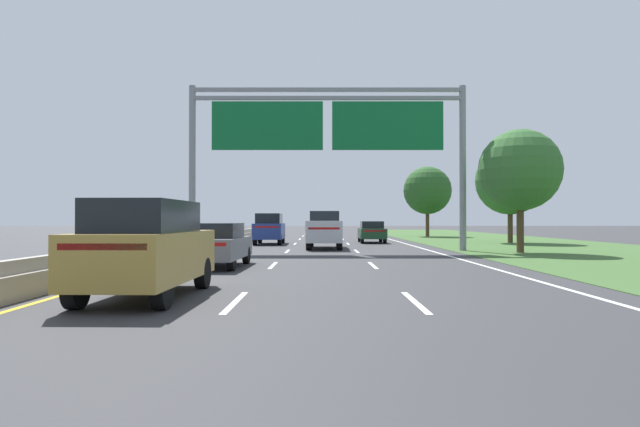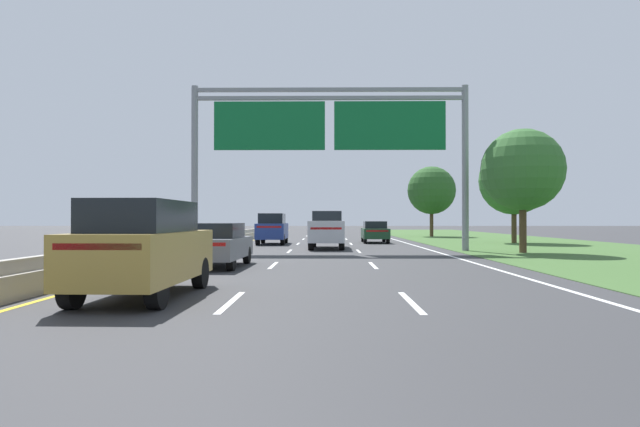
% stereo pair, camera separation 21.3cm
% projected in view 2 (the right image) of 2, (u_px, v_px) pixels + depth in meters
% --- Properties ---
extents(ground_plane, '(220.00, 220.00, 0.00)m').
position_uv_depth(ground_plane, '(324.00, 245.00, 35.72)').
color(ground_plane, '#333335').
extents(lane_striping, '(11.96, 106.00, 0.01)m').
position_uv_depth(lane_striping, '(324.00, 246.00, 35.26)').
color(lane_striping, white).
rests_on(lane_striping, ground).
extents(grass_verge_right, '(14.00, 110.00, 0.02)m').
position_uv_depth(grass_verge_right, '(538.00, 245.00, 35.57)').
color(grass_verge_right, '#3D602D').
rests_on(grass_verge_right, ground).
extents(median_barrier_concrete, '(0.60, 110.00, 0.85)m').
position_uv_depth(median_barrier_concrete, '(224.00, 240.00, 35.80)').
color(median_barrier_concrete, '#A8A399').
rests_on(median_barrier_concrete, ground).
extents(overhead_sign_gantry, '(15.06, 0.42, 8.98)m').
position_uv_depth(overhead_sign_gantry, '(330.00, 133.00, 29.58)').
color(overhead_sign_gantry, gray).
rests_on(overhead_sign_gantry, ground).
extents(pickup_truck_silver, '(2.10, 5.44, 2.20)m').
position_uv_depth(pickup_truck_silver, '(327.00, 230.00, 32.05)').
color(pickup_truck_silver, '#B2B5BA').
rests_on(pickup_truck_silver, ground).
extents(car_gold_left_lane_suv, '(2.02, 4.75, 2.11)m').
position_uv_depth(car_gold_left_lane_suv, '(144.00, 247.00, 11.90)').
color(car_gold_left_lane_suv, '#A38438').
rests_on(car_gold_left_lane_suv, ground).
extents(car_blue_left_lane_suv, '(1.92, 4.71, 2.11)m').
position_uv_depth(car_blue_left_lane_suv, '(272.00, 228.00, 37.69)').
color(car_blue_left_lane_suv, navy).
rests_on(car_blue_left_lane_suv, ground).
extents(car_grey_left_lane_sedan, '(1.95, 4.45, 1.57)m').
position_uv_depth(car_grey_left_lane_sedan, '(217.00, 244.00, 19.56)').
color(car_grey_left_lane_sedan, slate).
rests_on(car_grey_left_lane_sedan, ground).
extents(car_darkgreen_right_lane_sedan, '(1.87, 4.42, 1.57)m').
position_uv_depth(car_darkgreen_right_lane_sedan, '(375.00, 232.00, 40.00)').
color(car_darkgreen_right_lane_sedan, '#193D23').
rests_on(car_darkgreen_right_lane_sedan, ground).
extents(roadside_tree_mid, '(4.15, 4.15, 6.30)m').
position_uv_depth(roadside_tree_mid, '(523.00, 170.00, 27.67)').
color(roadside_tree_mid, '#4C3823').
rests_on(roadside_tree_mid, ground).
extents(roadside_tree_far, '(4.92, 4.92, 6.97)m').
position_uv_depth(roadside_tree_far, '(514.00, 181.00, 39.31)').
color(roadside_tree_far, '#4C3823').
rests_on(roadside_tree_far, ground).
extents(roadside_tree_distant, '(4.77, 4.77, 6.99)m').
position_uv_depth(roadside_tree_distant, '(431.00, 190.00, 54.35)').
color(roadside_tree_distant, '#4C3823').
rests_on(roadside_tree_distant, ground).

